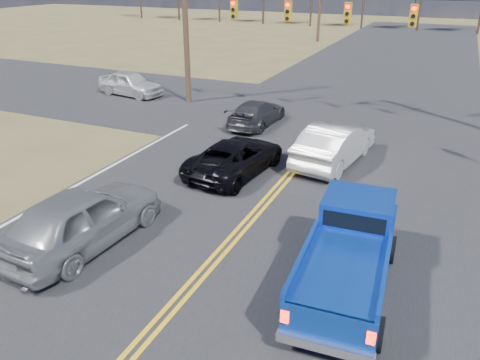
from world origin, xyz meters
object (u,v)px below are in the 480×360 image
at_px(cross_car_west, 130,84).
at_px(dgrey_car_queue, 257,113).
at_px(black_suv, 236,157).
at_px(pickup_truck, 349,254).
at_px(white_car_queue, 335,144).
at_px(silver_suv, 83,217).

bearing_deg(cross_car_west, dgrey_car_queue, -96.19).
xyz_separation_m(black_suv, dgrey_car_queue, (-1.61, 5.99, -0.04)).
relative_size(pickup_truck, dgrey_car_queue, 1.24).
relative_size(pickup_truck, white_car_queue, 1.06).
bearing_deg(cross_car_west, pickup_truck, -121.74).
bearing_deg(silver_suv, black_suv, -101.57).
distance_m(silver_suv, cross_car_west, 17.56).
xyz_separation_m(white_car_queue, cross_car_west, (-14.29, 5.80, -0.09)).
height_order(dgrey_car_queue, cross_car_west, cross_car_west).
distance_m(pickup_truck, white_car_queue, 8.29).
bearing_deg(cross_car_west, black_suv, -119.13).
bearing_deg(black_suv, white_car_queue, -134.48).
height_order(silver_suv, dgrey_car_queue, silver_suv).
distance_m(black_suv, cross_car_west, 13.91).
height_order(pickup_truck, dgrey_car_queue, pickup_truck).
bearing_deg(white_car_queue, dgrey_car_queue, -27.33).
xyz_separation_m(silver_suv, dgrey_car_queue, (0.15, 12.48, -0.25)).
distance_m(silver_suv, dgrey_car_queue, 12.49).
relative_size(silver_suv, dgrey_car_queue, 1.19).
bearing_deg(white_car_queue, silver_suv, 69.42).
distance_m(silver_suv, black_suv, 6.73).
bearing_deg(pickup_truck, silver_suv, -174.92).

